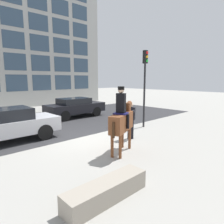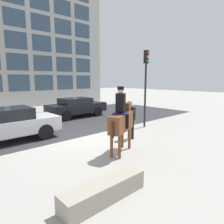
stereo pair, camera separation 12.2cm
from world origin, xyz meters
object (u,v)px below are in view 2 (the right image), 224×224
object	(u,v)px
street_car_far_lane	(77,107)
pedestrian_bystander	(131,118)
mounted_horse_lead	(122,120)
planter_ledge	(104,190)
traffic_light	(146,77)
street_car_near_lane	(8,124)

from	to	relation	value
street_car_far_lane	pedestrian_bystander	bearing A→B (deg)	-99.86
mounted_horse_lead	planter_ledge	size ratio (longest dim) A/B	1.14
pedestrian_bystander	planter_ledge	size ratio (longest dim) A/B	0.77
traffic_light	mounted_horse_lead	bearing A→B (deg)	-153.35
mounted_horse_lead	street_car_far_lane	world-z (taller)	mounted_horse_lead
traffic_light	planter_ledge	size ratio (longest dim) A/B	1.97
street_car_far_lane	traffic_light	bearing A→B (deg)	-76.76
planter_ledge	mounted_horse_lead	bearing A→B (deg)	37.47
pedestrian_bystander	street_car_far_lane	size ratio (longest dim) A/B	0.39
mounted_horse_lead	street_car_far_lane	xyz separation A→B (m)	(2.69, 7.34, -0.50)
pedestrian_bystander	traffic_light	distance (m)	3.22
mounted_horse_lead	planter_ledge	world-z (taller)	mounted_horse_lead
street_car_near_lane	mounted_horse_lead	bearing A→B (deg)	-56.94
mounted_horse_lead	pedestrian_bystander	bearing A→B (deg)	5.96
street_car_near_lane	planter_ledge	distance (m)	6.27
street_car_far_lane	planter_ledge	world-z (taller)	street_car_far_lane
pedestrian_bystander	planter_ledge	world-z (taller)	pedestrian_bystander
street_car_near_lane	street_car_far_lane	size ratio (longest dim) A/B	1.00
pedestrian_bystander	street_car_far_lane	distance (m)	6.51
mounted_horse_lead	pedestrian_bystander	size ratio (longest dim) A/B	1.48
planter_ledge	street_car_near_lane	bearing A→B (deg)	93.14
traffic_light	street_car_near_lane	bearing A→B (deg)	160.84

